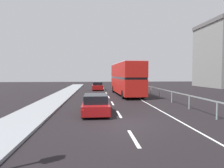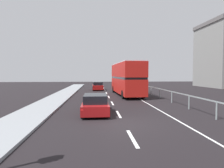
% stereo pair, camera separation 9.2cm
% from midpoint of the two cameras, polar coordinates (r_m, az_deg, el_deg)
% --- Properties ---
extents(ground_plane, '(73.61, 120.00, 0.10)m').
position_cam_midpoint_polar(ground_plane, '(11.34, 3.40, -11.70)').
color(ground_plane, black).
extents(near_sidewalk_kerb, '(2.76, 80.00, 0.14)m').
position_cam_midpoint_polar(near_sidewalk_kerb, '(12.02, -26.79, -10.58)').
color(near_sidewalk_kerb, gray).
rests_on(near_sidewalk_kerb, ground).
extents(lane_paint_markings, '(3.50, 46.00, 0.01)m').
position_cam_midpoint_polar(lane_paint_markings, '(19.82, 5.78, -5.22)').
color(lane_paint_markings, silver).
rests_on(lane_paint_markings, ground).
extents(bridge_side_railing, '(0.10, 42.00, 1.14)m').
position_cam_midpoint_polar(bridge_side_railing, '(21.30, 15.47, -2.25)').
color(bridge_side_railing, gray).
rests_on(bridge_side_railing, ground).
extents(double_decker_bus_red, '(3.03, 10.86, 4.31)m').
position_cam_midpoint_polar(double_decker_bus_red, '(25.61, 4.14, 1.82)').
color(double_decker_bus_red, red).
rests_on(double_decker_bus_red, ground).
extents(hatchback_car_near, '(1.86, 4.37, 1.37)m').
position_cam_midpoint_polar(hatchback_car_near, '(13.85, -5.08, -6.01)').
color(hatchback_car_near, maroon).
rests_on(hatchback_car_near, ground).
extents(sedan_car_ahead, '(1.94, 4.41, 1.45)m').
position_cam_midpoint_polar(sedan_car_ahead, '(33.92, -4.46, -0.63)').
color(sedan_car_ahead, maroon).
rests_on(sedan_car_ahead, ground).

